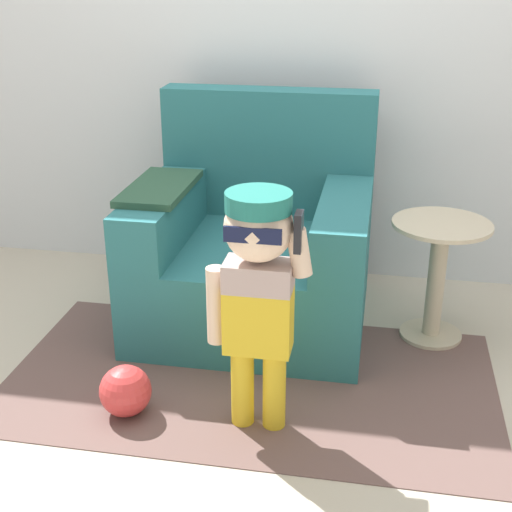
{
  "coord_description": "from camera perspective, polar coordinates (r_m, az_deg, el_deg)",
  "views": [
    {
      "loc": [
        0.46,
        -2.83,
        1.57
      ],
      "look_at": [
        0.0,
        -0.31,
        0.49
      ],
      "focal_mm": 50.0,
      "sensor_mm": 36.0,
      "label": 1
    }
  ],
  "objects": [
    {
      "name": "wall_back",
      "position": [
        3.61,
        3.11,
        18.46
      ],
      "size": [
        10.0,
        0.05,
        2.6
      ],
      "color": "silver",
      "rests_on": "ground_plane"
    },
    {
      "name": "person_child",
      "position": [
        2.37,
        0.16,
        -1.65
      ],
      "size": [
        0.36,
        0.27,
        0.88
      ],
      "color": "gold",
      "rests_on": "ground_plane"
    },
    {
      "name": "side_table",
      "position": [
        3.17,
        14.3,
        -1.08
      ],
      "size": [
        0.42,
        0.42,
        0.54
      ],
      "color": "beige",
      "rests_on": "ground_plane"
    },
    {
      "name": "ground_plane",
      "position": [
        3.27,
        0.94,
        -5.89
      ],
      "size": [
        10.0,
        10.0,
        0.0
      ],
      "primitive_type": "plane",
      "color": "#BCB29E"
    },
    {
      "name": "toy_ball",
      "position": [
        2.71,
        -10.4,
        -10.56
      ],
      "size": [
        0.19,
        0.19,
        0.19
      ],
      "color": "#D13838",
      "rests_on": "ground_plane"
    },
    {
      "name": "rug",
      "position": [
        2.91,
        -0.43,
        -9.84
      ],
      "size": [
        1.94,
        1.08,
        0.01
      ],
      "color": "brown",
      "rests_on": "ground_plane"
    },
    {
      "name": "armchair",
      "position": [
        3.27,
        -0.01,
        0.62
      ],
      "size": [
        1.03,
        0.95,
        1.0
      ],
      "color": "#286B70",
      "rests_on": "ground_plane"
    }
  ]
}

